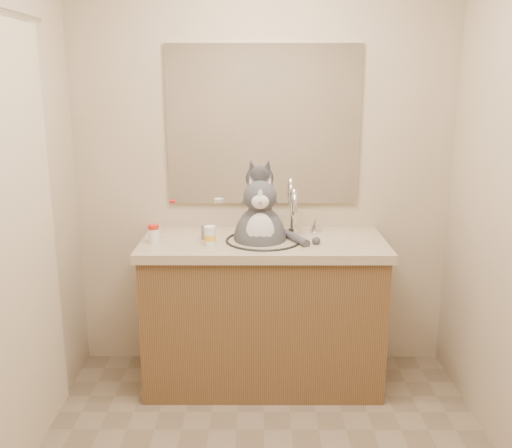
{
  "coord_description": "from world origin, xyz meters",
  "views": [
    {
      "loc": [
        -0.03,
        -2.05,
        1.7
      ],
      "look_at": [
        -0.04,
        0.65,
        1.02
      ],
      "focal_mm": 40.0,
      "sensor_mm": 36.0,
      "label": 1
    }
  ],
  "objects_px": {
    "pill_bottle_redcap": "(154,234)",
    "cat": "(260,235)",
    "grey_canister": "(206,232)",
    "pill_bottle_orange": "(210,236)"
  },
  "relations": [
    {
      "from": "pill_bottle_redcap",
      "to": "cat",
      "type": "bearing_deg",
      "value": 6.04
    },
    {
      "from": "cat",
      "to": "pill_bottle_redcap",
      "type": "bearing_deg",
      "value": -174.24
    },
    {
      "from": "grey_canister",
      "to": "cat",
      "type": "bearing_deg",
      "value": -2.49
    },
    {
      "from": "pill_bottle_orange",
      "to": "grey_canister",
      "type": "height_order",
      "value": "pill_bottle_orange"
    },
    {
      "from": "cat",
      "to": "grey_canister",
      "type": "distance_m",
      "value": 0.3
    },
    {
      "from": "cat",
      "to": "pill_bottle_orange",
      "type": "height_order",
      "value": "cat"
    },
    {
      "from": "cat",
      "to": "pill_bottle_orange",
      "type": "xyz_separation_m",
      "value": [
        -0.27,
        -0.1,
        0.02
      ]
    },
    {
      "from": "cat",
      "to": "grey_canister",
      "type": "relative_size",
      "value": 7.5
    },
    {
      "from": "pill_bottle_orange",
      "to": "grey_canister",
      "type": "xyz_separation_m",
      "value": [
        -0.03,
        0.11,
        -0.01
      ]
    },
    {
      "from": "cat",
      "to": "grey_canister",
      "type": "height_order",
      "value": "cat"
    }
  ]
}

